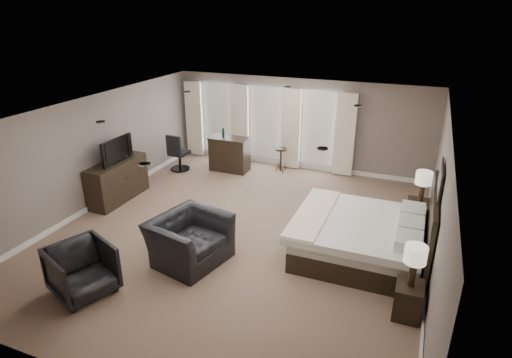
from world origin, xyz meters
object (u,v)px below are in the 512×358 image
at_px(nightstand_near, 408,300).
at_px(dresser, 118,181).
at_px(nightstand_far, 418,216).
at_px(bar_counter, 230,154).
at_px(tv, 115,159).
at_px(armchair_near, 189,232).
at_px(lamp_near, 414,266).
at_px(lamp_far, 422,187).
at_px(bar_stool_left, 225,156).
at_px(bar_stool_right, 281,160).
at_px(desk_chair, 179,152).
at_px(armchair_far, 82,268).
at_px(bed, 367,221).

xyz_separation_m(nightstand_near, dresser, (-6.92, 1.81, 0.22)).
distance_m(nightstand_near, nightstand_far, 2.90).
bearing_deg(nightstand_near, bar_counter, 138.33).
relative_size(tv, armchair_near, 0.78).
relative_size(nightstand_near, bar_counter, 0.49).
relative_size(lamp_near, bar_counter, 0.60).
bearing_deg(bar_counter, lamp_far, -18.57).
relative_size(bar_stool_left, bar_stool_right, 1.21).
height_order(nightstand_far, armchair_near, armchair_near).
distance_m(tv, desk_chair, 2.42).
distance_m(dresser, armchair_far, 3.74).
distance_m(bed, nightstand_near, 1.77).
bearing_deg(nightstand_far, bed, -121.54).
relative_size(nightstand_far, armchair_far, 0.69).
bearing_deg(bar_stool_left, bar_counter, -0.63).
distance_m(lamp_far, bar_counter, 5.54).
relative_size(lamp_far, bar_stool_left, 0.82).
bearing_deg(tv, desk_chair, -7.81).
xyz_separation_m(tv, bar_stool_left, (1.53, 2.85, -0.64)).
bearing_deg(bar_stool_right, armchair_far, -100.50).
distance_m(tv, bar_stool_left, 3.30).
distance_m(bar_stool_left, bar_stool_right, 1.62).
xyz_separation_m(armchair_far, desk_chair, (-1.54, 5.58, 0.06)).
distance_m(lamp_near, tv, 7.16).
bearing_deg(lamp_far, dresser, -171.06).
xyz_separation_m(lamp_near, dresser, (-6.92, 1.81, -0.40)).
bearing_deg(nightstand_far, bar_counter, 161.43).
relative_size(bar_counter, bar_stool_right, 1.65).
height_order(bed, lamp_near, bed).
height_order(bed, tv, bed).
xyz_separation_m(nightstand_far, desk_chair, (-6.60, 1.25, 0.21)).
xyz_separation_m(nightstand_far, tv, (-6.92, -1.09, 0.73)).
height_order(nightstand_near, nightstand_far, nightstand_far).
xyz_separation_m(lamp_far, tv, (-6.92, -1.09, 0.05)).
xyz_separation_m(nightstand_far, bar_stool_left, (-5.39, 1.76, 0.09)).
bearing_deg(tv, armchair_near, -119.71).
bearing_deg(nightstand_near, armchair_far, -164.21).
relative_size(dresser, desk_chair, 1.57).
xyz_separation_m(bed, lamp_near, (0.89, -1.45, 0.13)).
xyz_separation_m(armchair_near, armchair_far, (-1.15, -1.52, -0.11)).
bearing_deg(dresser, bar_stool_left, 61.68).
bearing_deg(lamp_far, armchair_near, -144.33).
bearing_deg(armchair_far, nightstand_far, -26.82).
xyz_separation_m(nightstand_near, tv, (-6.92, 1.81, 0.79)).
xyz_separation_m(nightstand_far, bar_counter, (-5.23, 1.76, 0.16)).
distance_m(nightstand_near, armchair_far, 5.26).
distance_m(lamp_far, tv, 7.01).
xyz_separation_m(bar_counter, desk_chair, (-1.37, -0.51, 0.05)).
distance_m(bed, lamp_near, 1.71).
xyz_separation_m(tv, bar_stool_right, (3.08, 3.34, -0.72)).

